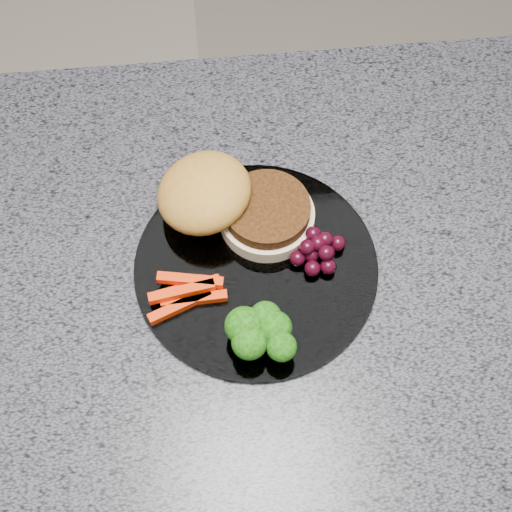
% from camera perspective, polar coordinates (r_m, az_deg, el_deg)
% --- Properties ---
extents(island_cabinet, '(1.20, 0.60, 0.86)m').
position_cam_1_polar(island_cabinet, '(1.20, -2.66, -11.33)').
color(island_cabinet, brown).
rests_on(island_cabinet, ground).
extents(countertop, '(1.20, 0.60, 0.04)m').
position_cam_1_polar(countertop, '(0.78, -4.00, -1.67)').
color(countertop, '#4F4F59').
rests_on(countertop, island_cabinet).
extents(plate, '(0.26, 0.26, 0.01)m').
position_cam_1_polar(plate, '(0.76, 0.00, -0.82)').
color(plate, white).
rests_on(plate, countertop).
extents(burger, '(0.19, 0.15, 0.06)m').
position_cam_1_polar(burger, '(0.77, -2.37, 4.29)').
color(burger, beige).
rests_on(burger, plate).
extents(carrot_sticks, '(0.08, 0.05, 0.02)m').
position_cam_1_polar(carrot_sticks, '(0.74, -5.56, -2.96)').
color(carrot_sticks, red).
rests_on(carrot_sticks, plate).
extents(broccoli, '(0.07, 0.06, 0.05)m').
position_cam_1_polar(broccoli, '(0.70, 0.30, -6.06)').
color(broccoli, olive).
rests_on(broccoli, plate).
extents(grape_bunch, '(0.06, 0.05, 0.03)m').
position_cam_1_polar(grape_bunch, '(0.75, 4.93, 0.52)').
color(grape_bunch, black).
rests_on(grape_bunch, plate).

